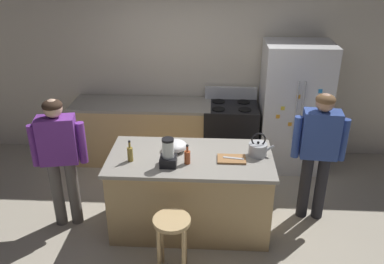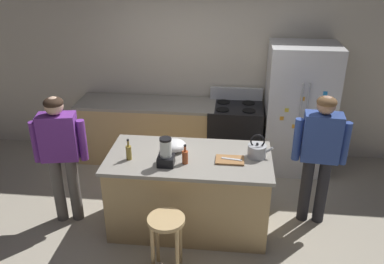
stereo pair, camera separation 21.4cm
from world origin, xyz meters
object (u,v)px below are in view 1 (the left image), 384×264
Objects in this scene: refrigerator at (293,107)px; mixing_bowl at (175,146)px; kitchen_island at (191,191)px; stove_range at (230,134)px; bottle_cooking_sauce at (187,157)px; person_by_island_left at (59,152)px; bar_stool at (172,231)px; person_by_sink_right at (319,146)px; blender_appliance at (168,154)px; chef_knife at (234,158)px; tea_kettle at (258,149)px; bottle_vinegar at (130,154)px; cutting_board at (232,159)px.

mixing_bowl is (-1.53, -1.38, 0.06)m from refrigerator.
stove_range is (0.49, 1.52, 0.01)m from kitchen_island.
person_by_island_left is at bearing 175.21° from bottle_cooking_sauce.
kitchen_island is at bearing 81.18° from bottle_cooking_sauce.
bottle_cooking_sauce is 0.32m from mixing_bowl.
stove_range is at bearing 74.71° from bar_stool.
person_by_island_left is 1.26m from mixing_bowl.
person_by_sink_right reaches higher than blender_appliance.
refrigerator is at bearing 47.40° from blender_appliance.
chef_knife is at bearing -162.74° from person_by_sink_right.
kitchen_island is at bearing -174.85° from tea_kettle.
refrigerator is at bearing 92.86° from person_by_sink_right.
refrigerator is 2.83× the size of bar_stool.
blender_appliance is at bearing -132.60° from refrigerator.
tea_kettle reaches higher than bottle_cooking_sauce.
person_by_island_left reaches higher than bar_stool.
mixing_bowl is (-0.18, 0.12, 0.51)m from kitchen_island.
bar_stool is at bearing -123.39° from refrigerator.
tea_kettle is at bearing -113.65° from refrigerator.
person_by_sink_right is 1.00m from chef_knife.
bottle_vinegar is 0.79× the size of cutting_board.
bottle_vinegar is at bearing -150.29° from mixing_bowl.
bottle_cooking_sauce is (-1.44, -0.40, 0.04)m from person_by_sink_right.
cutting_board is (-0.98, -0.30, -0.03)m from person_by_sink_right.
bottle_vinegar is at bearing -123.99° from stove_range.
bottle_cooking_sauce reaches higher than stove_range.
blender_appliance is 0.68m from cutting_board.
chef_knife is (-0.26, -0.12, -0.06)m from tea_kettle.
person_by_sink_right is at bearing 4.27° from mixing_bowl.
tea_kettle reaches higher than mixing_bowl.
tea_kettle is (-0.69, -0.18, 0.04)m from person_by_sink_right.
refrigerator reaches higher than person_by_sink_right.
bottle_cooking_sauce is at bearing -60.92° from mixing_bowl.
refrigerator is at bearing 50.22° from bottle_cooking_sauce.
bottle_vinegar is at bearing 169.65° from blender_appliance.
bottle_vinegar is at bearing 128.30° from bar_stool.
refrigerator reaches higher than blender_appliance.
person_by_sink_right is 2.44× the size of bar_stool.
person_by_island_left is 7.13× the size of bottle_cooking_sauce.
bottle_cooking_sauce is 0.78m from tea_kettle.
blender_appliance is 1.02× the size of cutting_board.
person_by_island_left reaches higher than tea_kettle.
tea_kettle is at bearing 43.73° from bar_stool.
mixing_bowl reaches higher than cutting_board.
tea_kettle is at bearing 16.10° from blender_appliance.
tea_kettle is at bearing 5.15° from kitchen_island.
bottle_cooking_sauce is (-1.38, -1.65, 0.08)m from refrigerator.
bottle_vinegar reaches higher than stove_range.
blender_appliance is (1.21, -0.17, 0.10)m from person_by_island_left.
stove_range is 4.92× the size of chef_knife.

